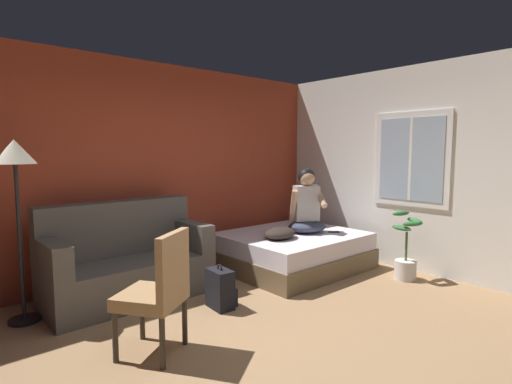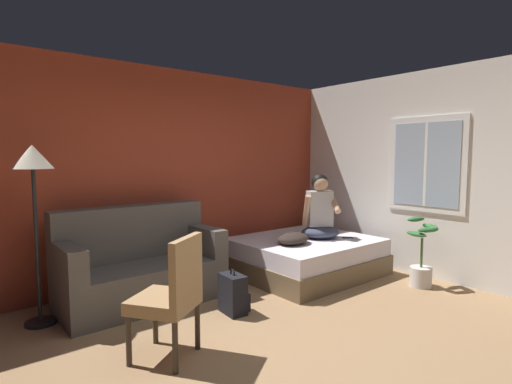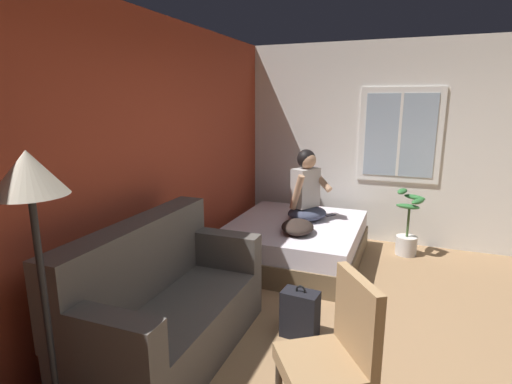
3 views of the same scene
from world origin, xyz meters
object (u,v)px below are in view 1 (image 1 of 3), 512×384
at_px(side_chair, 159,289).
at_px(backpack, 221,289).
at_px(floor_lamp, 15,170).
at_px(throw_pillow, 280,233).
at_px(potted_plant, 406,256).
at_px(couch, 126,262).
at_px(cell_phone, 334,232).
at_px(person_seated, 307,207).
at_px(bed, 292,251).

bearing_deg(side_chair, backpack, 25.69).
bearing_deg(floor_lamp, throw_pillow, -11.59).
xyz_separation_m(side_chair, potted_plant, (3.18, -0.34, -0.23)).
height_order(couch, potted_plant, couch).
bearing_deg(throw_pillow, cell_phone, -13.88).
distance_m(side_chair, potted_plant, 3.20).
distance_m(couch, floor_lamp, 1.43).
distance_m(throw_pillow, floor_lamp, 2.98).
distance_m(person_seated, throw_pillow, 0.63).
bearing_deg(potted_plant, throw_pillow, 132.41).
distance_m(bed, throw_pillow, 0.50).
relative_size(bed, cell_phone, 12.47).
distance_m(backpack, floor_lamp, 2.22).
distance_m(person_seated, floor_lamp, 3.44).
relative_size(person_seated, floor_lamp, 0.51).
height_order(couch, cell_phone, couch).
xyz_separation_m(person_seated, throw_pillow, (-0.56, -0.05, -0.29)).
relative_size(side_chair, cell_phone, 6.81).
relative_size(couch, cell_phone, 11.87).
xyz_separation_m(side_chair, floor_lamp, (-0.67, 1.38, 0.90)).
relative_size(backpack, throw_pillow, 0.95).
height_order(side_chair, cell_phone, side_chair).
distance_m(bed, cell_phone, 0.63).
bearing_deg(potted_plant, bed, 118.37).
bearing_deg(bed, cell_phone, -35.24).
xyz_separation_m(bed, person_seated, (0.19, -0.08, 0.60)).
bearing_deg(person_seated, couch, 168.26).
relative_size(throw_pillow, cell_phone, 3.33).
bearing_deg(cell_phone, person_seated, -95.58).
xyz_separation_m(couch, throw_pillow, (1.81, -0.54, 0.16)).
height_order(bed, couch, couch).
bearing_deg(backpack, side_chair, -154.31).
distance_m(bed, couch, 2.22).
xyz_separation_m(bed, side_chair, (-2.48, -0.94, 0.30)).
distance_m(throw_pillow, cell_phone, 0.86).
bearing_deg(side_chair, potted_plant, -6.16).
bearing_deg(side_chair, floor_lamp, 115.93).
bearing_deg(person_seated, throw_pillow, -175.03).
bearing_deg(backpack, potted_plant, -19.09).
relative_size(couch, throw_pillow, 3.56).
bearing_deg(throw_pillow, floor_lamp, 168.41).
bearing_deg(bed, potted_plant, -61.63).
bearing_deg(throw_pillow, side_chair, -159.06).
bearing_deg(potted_plant, floor_lamp, 155.83).
relative_size(bed, side_chair, 1.83).
height_order(backpack, floor_lamp, floor_lamp).
distance_m(side_chair, person_seated, 2.83).
bearing_deg(couch, potted_plant, -30.60).
bearing_deg(cell_phone, bed, -88.47).
bearing_deg(throw_pillow, potted_plant, -47.59).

